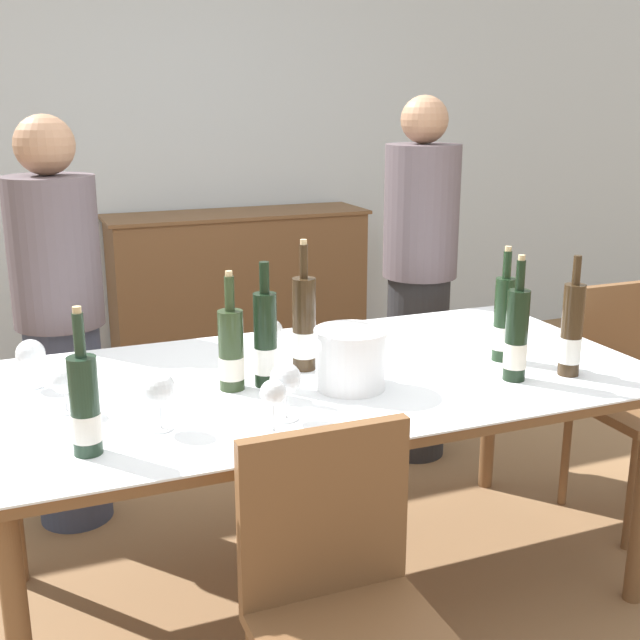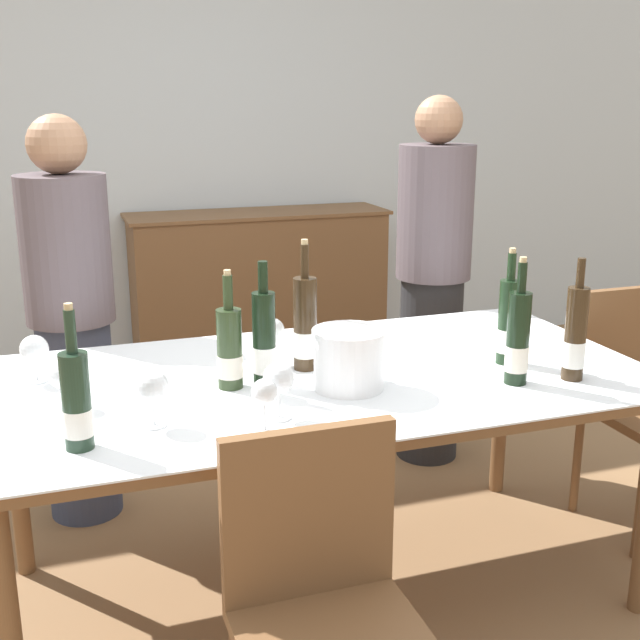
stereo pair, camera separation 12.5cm
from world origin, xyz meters
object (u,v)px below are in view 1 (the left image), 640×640
at_px(ice_bucket, 351,357).
at_px(sideboard_cabinet, 239,293).
at_px(wine_glass_2, 31,355).
at_px(wine_glass_3, 270,332).
at_px(wine_bottle_5, 85,407).
at_px(wine_glass_1, 64,381).
at_px(wine_glass_0, 273,395).
at_px(person_guest_left, 419,283).
at_px(wine_glass_4, 286,380).
at_px(wine_bottle_6, 265,342).
at_px(wine_glass_5, 159,390).
at_px(wine_bottle_4, 304,326).
at_px(wine_bottle_3, 516,337).
at_px(dining_table, 320,393).
at_px(wine_bottle_1, 571,333).
at_px(chair_near_front, 343,598).
at_px(wine_bottle_0, 504,321).
at_px(chair_right_end, 627,384).
at_px(wine_bottle_2, 231,351).
at_px(person_host, 61,328).

bearing_deg(ice_bucket, sideboard_cabinet, 81.62).
distance_m(wine_glass_2, wine_glass_3, 0.74).
relative_size(ice_bucket, wine_glass_3, 1.42).
xyz_separation_m(wine_bottle_5, wine_glass_1, (-0.03, 0.30, -0.03)).
xyz_separation_m(sideboard_cabinet, wine_glass_1, (-1.18, -2.34, 0.38)).
relative_size(wine_glass_0, person_guest_left, 0.09).
bearing_deg(wine_glass_3, wine_glass_4, -103.45).
bearing_deg(wine_bottle_6, wine_glass_3, 67.20).
relative_size(wine_glass_2, wine_glass_5, 0.94).
bearing_deg(wine_glass_2, wine_bottle_4, -10.36).
distance_m(wine_bottle_3, person_guest_left, 1.16).
distance_m(dining_table, wine_bottle_1, 0.81).
bearing_deg(sideboard_cabinet, wine_bottle_1, -82.87).
bearing_deg(wine_glass_0, wine_glass_3, 72.25).
distance_m(sideboard_cabinet, chair_near_front, 3.15).
height_order(wine_bottle_0, wine_bottle_5, wine_bottle_0).
bearing_deg(person_guest_left, wine_bottle_4, -137.19).
bearing_deg(chair_right_end, ice_bucket, -170.23).
distance_m(wine_bottle_1, wine_glass_3, 0.95).
relative_size(ice_bucket, wine_glass_4, 1.39).
height_order(wine_bottle_4, wine_glass_5, wine_bottle_4).
height_order(sideboard_cabinet, wine_bottle_4, wine_bottle_4).
relative_size(wine_bottle_0, person_guest_left, 0.24).
bearing_deg(chair_right_end, wine_glass_3, 177.43).
relative_size(wine_bottle_2, wine_glass_5, 2.29).
relative_size(wine_glass_4, person_host, 0.10).
xyz_separation_m(ice_bucket, wine_glass_1, (-0.81, 0.12, -0.01)).
xyz_separation_m(wine_bottle_2, chair_near_front, (0.04, -0.75, -0.37)).
bearing_deg(wine_glass_5, wine_bottle_0, 7.80).
height_order(wine_glass_2, wine_glass_5, wine_glass_5).
xyz_separation_m(sideboard_cabinet, chair_near_front, (-0.66, -3.08, 0.04)).
xyz_separation_m(wine_bottle_5, person_host, (0.03, 1.15, -0.11)).
xyz_separation_m(dining_table, wine_glass_0, (-0.28, -0.37, 0.17)).
bearing_deg(wine_glass_4, wine_glass_0, -129.78).
distance_m(wine_glass_0, chair_near_front, 0.53).
relative_size(wine_glass_4, chair_near_front, 0.18).
height_order(wine_glass_5, chair_right_end, wine_glass_5).
bearing_deg(wine_glass_5, wine_bottle_6, 31.26).
relative_size(ice_bucket, wine_bottle_1, 0.58).
bearing_deg(wine_bottle_1, wine_bottle_2, 165.11).
height_order(dining_table, wine_glass_3, wine_glass_3).
height_order(wine_bottle_1, wine_bottle_6, same).
xyz_separation_m(wine_bottle_4, wine_glass_5, (-0.53, -0.32, -0.03)).
distance_m(wine_bottle_2, wine_glass_2, 0.60).
distance_m(wine_glass_5, chair_near_front, 0.70).
bearing_deg(wine_bottle_1, dining_table, 158.39).
relative_size(ice_bucket, wine_glass_5, 1.41).
bearing_deg(chair_near_front, wine_glass_2, 120.85).
height_order(wine_bottle_0, chair_near_front, wine_bottle_0).
height_order(wine_bottle_5, wine_glass_4, wine_bottle_5).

